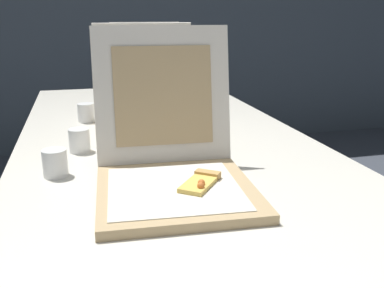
% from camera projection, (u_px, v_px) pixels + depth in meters
% --- Properties ---
extents(table, '(0.94, 2.35, 0.74)m').
position_uv_depth(table, '(172.00, 160.00, 1.35)').
color(table, silver).
rests_on(table, ground).
extents(pizza_box_front, '(0.38, 0.44, 0.37)m').
position_uv_depth(pizza_box_front, '(174.00, 167.00, 1.00)').
color(pizza_box_front, tan).
rests_on(pizza_box_front, table).
extents(pizza_box_middle, '(0.37, 0.37, 0.37)m').
position_uv_depth(pizza_box_middle, '(149.00, 115.00, 1.53)').
color(pizza_box_middle, tan).
rests_on(pizza_box_middle, table).
extents(pizza_box_back, '(0.41, 0.50, 0.36)m').
position_uv_depth(pizza_box_back, '(161.00, 92.00, 1.98)').
color(pizza_box_back, tan).
rests_on(pizza_box_back, table).
extents(cup_white_far, '(0.06, 0.06, 0.07)m').
position_uv_depth(cup_white_far, '(86.00, 113.00, 1.64)').
color(cup_white_far, white).
rests_on(cup_white_far, table).
extents(cup_white_mid, '(0.06, 0.06, 0.07)m').
position_uv_depth(cup_white_mid, '(79.00, 140.00, 1.28)').
color(cup_white_mid, white).
rests_on(cup_white_mid, table).
extents(cup_white_near_center, '(0.06, 0.06, 0.07)m').
position_uv_depth(cup_white_near_center, '(55.00, 163.00, 1.09)').
color(cup_white_near_center, white).
rests_on(cup_white_near_center, table).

